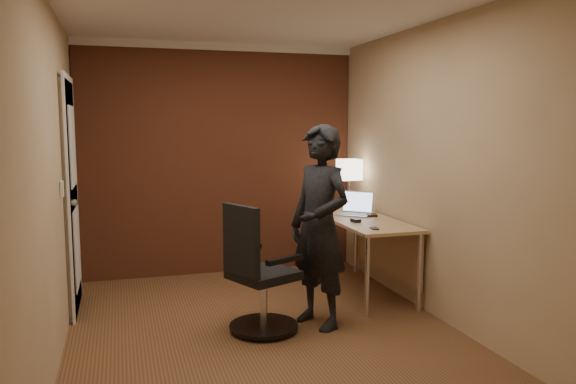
# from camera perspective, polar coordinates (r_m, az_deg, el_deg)

# --- Properties ---
(room) EXTENTS (4.00, 4.00, 4.00)m
(room) POSITION_cam_1_polar(r_m,az_deg,el_deg) (5.72, -8.89, 4.10)
(room) COLOR brown
(room) RESTS_ON ground
(desk) EXTENTS (0.60, 1.50, 0.73)m
(desk) POSITION_cam_1_polar(r_m,az_deg,el_deg) (5.56, 8.14, -3.93)
(desk) COLOR tan
(desk) RESTS_ON ground
(desk_lamp) EXTENTS (0.22, 0.22, 0.54)m
(desk_lamp) POSITION_cam_1_polar(r_m,az_deg,el_deg) (6.06, 6.23, 2.21)
(desk_lamp) COLOR silver
(desk_lamp) RESTS_ON desk
(laptop) EXTENTS (0.42, 0.41, 0.23)m
(laptop) POSITION_cam_1_polar(r_m,az_deg,el_deg) (5.71, 6.86, -1.66)
(laptop) COLOR silver
(laptop) RESTS_ON desk
(mouse) EXTENTS (0.07, 0.11, 0.03)m
(mouse) POSITION_cam_1_polar(r_m,az_deg,el_deg) (5.29, 6.89, -2.89)
(mouse) COLOR black
(mouse) RESTS_ON desk
(phone) EXTENTS (0.08, 0.12, 0.01)m
(phone) POSITION_cam_1_polar(r_m,az_deg,el_deg) (4.98, 8.77, -3.66)
(phone) COLOR black
(phone) RESTS_ON desk
(wallet) EXTENTS (0.11, 0.12, 0.02)m
(wallet) POSITION_cam_1_polar(r_m,az_deg,el_deg) (5.64, 8.51, -2.35)
(wallet) COLOR black
(wallet) RESTS_ON desk
(office_chair) EXTENTS (0.60, 0.65, 1.01)m
(office_chair) POSITION_cam_1_polar(r_m,az_deg,el_deg) (4.45, -3.16, -8.70)
(office_chair) COLOR black
(office_chair) RESTS_ON ground
(person) EXTENTS (0.60, 0.71, 1.64)m
(person) POSITION_cam_1_polar(r_m,az_deg,el_deg) (4.54, 3.25, -3.53)
(person) COLOR black
(person) RESTS_ON ground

